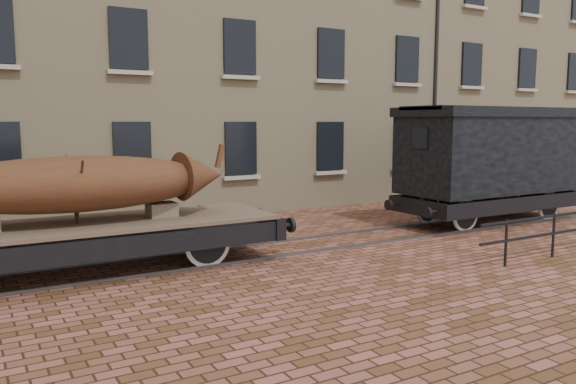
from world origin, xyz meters
TOP-DOWN VIEW (x-y plane):
  - ground at (0.00, 0.00)m, footprint 90.00×90.00m
  - warehouse_cream at (3.00, 9.99)m, footprint 40.00×10.19m
  - rail_track at (0.00, 0.00)m, footprint 30.00×1.52m
  - flatcar_wagon at (-4.90, -0.00)m, footprint 8.88×2.41m
  - iron_boat at (-4.94, -0.00)m, footprint 6.31×1.84m
  - goods_van at (7.00, 0.00)m, footprint 6.73×2.45m

SIDE VIEW (x-z plane):
  - ground at x=0.00m, z-range 0.00..0.00m
  - rail_track at x=0.00m, z-range 0.00..0.06m
  - flatcar_wagon at x=-4.90m, z-range 0.17..1.51m
  - iron_boat at x=-4.94m, z-range 1.08..2.60m
  - goods_van at x=7.00m, z-range 0.44..3.92m
  - warehouse_cream at x=3.00m, z-range 0.00..14.00m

